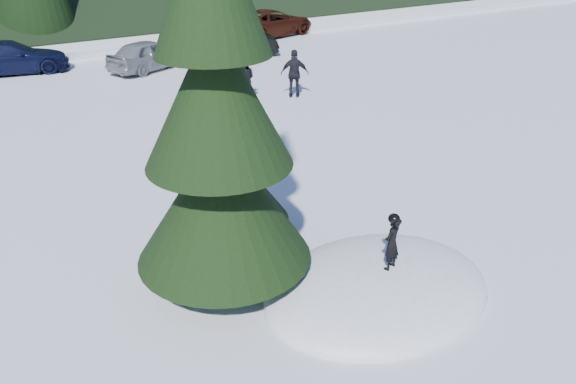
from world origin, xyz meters
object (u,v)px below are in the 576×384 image
spruce_short (234,145)px  adult_1 (295,74)px  adult_0 (245,79)px  car_4 (149,55)px  adult_2 (237,57)px  car_5 (232,41)px  car_6 (271,23)px  car_3 (10,57)px  child_skier (392,243)px  spruce_tall (217,114)px

spruce_short → adult_1: bearing=50.1°
adult_0 → car_4: size_ratio=0.42×
adult_2 → car_5: bearing=-114.1°
car_6 → car_4: bearing=100.9°
spruce_short → adult_2: spruce_short is taller
car_3 → adult_2: bearing=-115.4°
car_5 → adult_0: bearing=175.9°
adult_2 → car_3: bearing=-35.5°
spruce_short → adult_1: size_ratio=2.97×
adult_2 → adult_1: bearing=96.0°
spruce_short → car_6: size_ratio=1.00×
spruce_short → child_skier: 3.73m
car_4 → car_6: 9.64m
child_skier → adult_1: (5.38, 11.36, -0.09)m
adult_1 → car_4: (-3.15, 7.14, -0.22)m
adult_1 → car_5: size_ratio=0.40×
child_skier → car_5: size_ratio=0.23×
adult_0 → car_5: adult_0 is taller
spruce_tall → adult_0: bearing=59.5°
child_skier → adult_0: size_ratio=0.62×
spruce_tall → car_6: 24.69m
adult_1 → car_5: 7.76m
car_6 → car_3: bearing=81.8°
spruce_short → adult_2: bearing=62.1°
spruce_short → car_4: bearing=76.6°
adult_2 → car_3: (-8.14, 5.87, -0.12)m
car_4 → adult_0: bearing=168.4°
child_skier → car_4: (2.22, 18.50, -0.32)m
adult_1 → car_4: adult_1 is taller
child_skier → car_6: size_ratio=0.19×
spruce_tall → adult_2: spruce_tall is taller
adult_1 → car_6: (5.63, 11.10, -0.16)m
car_6 → child_skier: bearing=140.5°
spruce_tall → car_4: (4.61, 16.62, -2.64)m
child_skier → car_3: bearing=-100.6°
child_skier → car_3: (-3.16, 21.17, -0.29)m
car_5 → spruce_short: bearing=172.7°
car_5 → car_6: (4.34, 3.45, 0.00)m
adult_1 → adult_2: 3.96m
adult_2 → car_3: 10.04m
spruce_short → car_4: spruce_short is taller
adult_2 → adult_0: bearing=67.0°
adult_1 → car_3: (-8.54, 9.81, -0.20)m
adult_0 → adult_2: (1.46, 3.38, -0.02)m
spruce_tall → adult_0: spruce_tall is taller
adult_0 → car_4: (-1.30, 6.57, -0.16)m
car_3 → adult_0: bearing=-133.8°
adult_0 → car_3: adult_0 is taller
spruce_short → car_5: 17.73m
adult_0 → adult_1: adult_1 is taller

